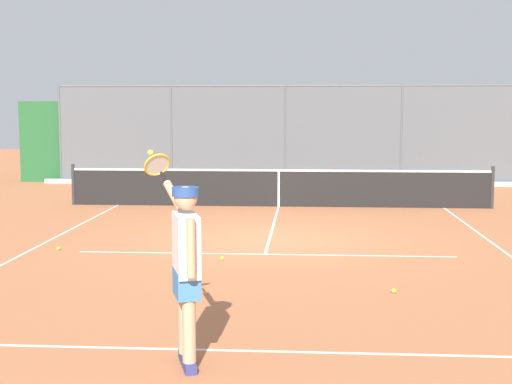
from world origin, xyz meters
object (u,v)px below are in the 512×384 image
(tennis_ball_near_baseline, at_px, (222,258))
(tennis_ball_by_sideline, at_px, (394,291))
(tennis_player, at_px, (186,260))
(tennis_ball_near_net, at_px, (58,248))

(tennis_ball_near_baseline, distance_m, tennis_ball_by_sideline, 3.28)
(tennis_ball_near_baseline, bearing_deg, tennis_ball_by_sideline, 142.40)
(tennis_player, distance_m, tennis_ball_near_net, 6.56)
(tennis_player, xyz_separation_m, tennis_ball_by_sideline, (-2.37, -2.98, -1.02))
(tennis_player, height_order, tennis_ball_near_net, tennis_player)
(tennis_ball_near_baseline, height_order, tennis_ball_near_net, same)
(tennis_player, xyz_separation_m, tennis_ball_near_baseline, (0.23, -4.98, -1.02))
(tennis_player, relative_size, tennis_ball_near_net, 31.37)
(tennis_ball_near_baseline, xyz_separation_m, tennis_ball_near_net, (3.01, -0.64, 0.00))
(tennis_ball_near_baseline, relative_size, tennis_ball_near_net, 1.00)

